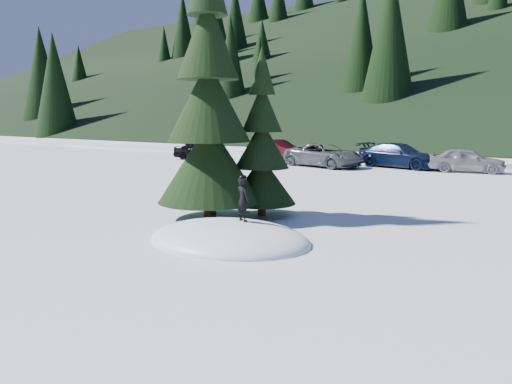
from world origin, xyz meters
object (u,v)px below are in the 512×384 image
Objects in this scene: car_0 at (201,151)px; car_1 at (278,150)px; car_2 at (324,155)px; car_3 at (399,155)px; car_4 at (467,160)px; spruce_short at (262,151)px; child_skier at (243,199)px; spruce_tall at (209,112)px.

car_1 reaches higher than car_0.
car_2 is 4.63m from car_3.
car_0 is 18.17m from car_4.
spruce_short is 3.33m from child_skier.
car_4 is at bearing -83.32° from car_1.
car_1 is at bearing 74.57° from car_2.
car_4 is (2.37, 17.13, -1.40)m from spruce_short.
car_3 reaches higher than car_1.
car_4 is at bearing -77.99° from child_skier.
spruce_tall is 2.11m from spruce_short.
spruce_short is at bearing 54.46° from spruce_tall.
car_2 is 1.01× the size of car_3.
car_3 is at bearing 92.05° from spruce_tall.
car_1 is at bearing -44.24° from child_skier.
car_2 reaches higher than car_1.
spruce_short is 17.49m from car_3.
spruce_short is at bearing -137.66° from car_1.
child_skier is at bearing -64.11° from spruce_short.
car_0 is 0.96× the size of car_4.
child_skier is 0.22× the size of car_2.
car_4 is (13.52, -0.94, -0.02)m from car_1.
spruce_tall is 21.77m from car_0.
car_2 is at bearing 106.01° from spruce_tall.
spruce_short is at bearing -146.40° from car_2.
child_skier reaches higher than car_1.
child_skier is (2.38, -1.44, -2.27)m from spruce_tall.
car_2 is (9.85, 0.66, 0.07)m from car_0.
car_1 is (4.46, 3.56, 0.05)m from car_0.
car_3 is (13.94, 2.83, 0.09)m from car_0.
car_3 is 1.28× the size of car_4.
car_2 is 8.35m from car_4.
car_1 is 0.83× the size of car_2.
car_1 is (-10.15, 19.48, -2.60)m from spruce_tall.
car_3 is 4.04m from car_4.
car_0 is (-16.99, 17.36, -0.38)m from child_skier.
car_3 reaches higher than car_4.
car_4 is (17.98, 2.61, 0.03)m from car_0.
spruce_short is 1.36× the size of car_0.
spruce_short is at bearing -165.55° from car_3.
child_skier reaches higher than car_2.
spruce_tall is 22.12m from car_1.
car_3 is at bearing -96.08° from car_0.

